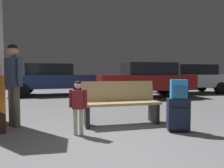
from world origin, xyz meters
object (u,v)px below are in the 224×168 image
object	(u,v)px
adult	(13,76)
parked_car_near	(145,79)
backpack_bright	(179,89)
parked_car_far	(53,78)
suitcase	(178,114)
child	(78,102)
parked_car_side	(189,78)
bench	(121,103)

from	to	relation	value
adult	parked_car_near	world-z (taller)	adult
backpack_bright	parked_car_far	distance (m)	7.38
suitcase	backpack_bright	world-z (taller)	backpack_bright
child	parked_car_near	bearing A→B (deg)	58.93
parked_car_near	parked_car_side	size ratio (longest dim) A/B	1.01
suitcase	parked_car_side	distance (m)	7.65
parked_car_near	parked_car_far	distance (m)	4.50
suitcase	backpack_bright	distance (m)	0.45
bench	adult	world-z (taller)	adult
bench	backpack_bright	distance (m)	1.22
bench	suitcase	bearing A→B (deg)	-40.19
backpack_bright	adult	xyz separation A→B (m)	(-3.02, 0.90, 0.23)
child	parked_car_far	world-z (taller)	parked_car_far
adult	parked_car_far	bearing A→B (deg)	89.50
parked_car_far	parked_car_side	xyz separation A→B (m)	(7.13, -0.36, 0.00)
bench	parked_car_side	world-z (taller)	parked_car_side
suitcase	parked_car_far	xyz separation A→B (m)	(-2.97, 6.76, 0.48)
bench	suitcase	distance (m)	1.18
bench	parked_car_near	bearing A→B (deg)	64.02
bench	backpack_bright	world-z (taller)	backpack_bright
parked_car_near	backpack_bright	bearing A→B (deg)	-103.30
bench	parked_car_side	xyz separation A→B (m)	(5.06, 5.64, 0.36)
parked_car_far	parked_car_side	size ratio (longest dim) A/B	1.03
suitcase	parked_car_side	xyz separation A→B (m)	(4.16, 6.40, 0.48)
suitcase	parked_car_far	world-z (taller)	parked_car_far
parked_car_side	backpack_bright	bearing A→B (deg)	-123.06
parked_car_side	suitcase	bearing A→B (deg)	-123.06
backpack_bright	parked_car_near	size ratio (longest dim) A/B	0.08
bench	child	distance (m)	1.10
suitcase	child	world-z (taller)	child
backpack_bright	child	xyz separation A→B (m)	(-1.78, 0.11, -0.20)
child	parked_car_side	xyz separation A→B (m)	(5.94, 6.28, 0.23)
backpack_bright	adult	distance (m)	3.16
backpack_bright	suitcase	bearing A→B (deg)	31.22
parked_car_far	parked_car_side	distance (m)	7.14
child	parked_car_side	world-z (taller)	parked_car_side
backpack_bright	parked_car_side	size ratio (longest dim) A/B	0.08
adult	parked_car_near	xyz separation A→B (m)	(4.21, 4.14, -0.20)
backpack_bright	adult	world-z (taller)	adult
backpack_bright	child	size ratio (longest dim) A/B	0.36
bench	child	world-z (taller)	child
child	bench	bearing A→B (deg)	36.18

